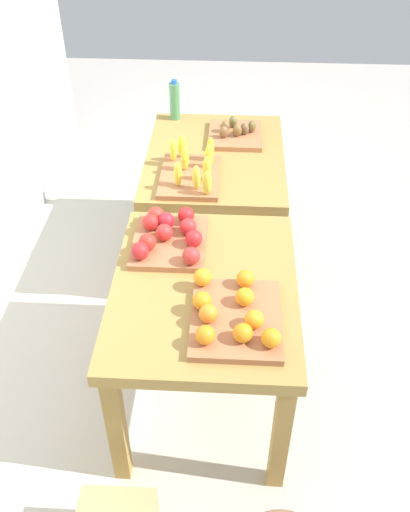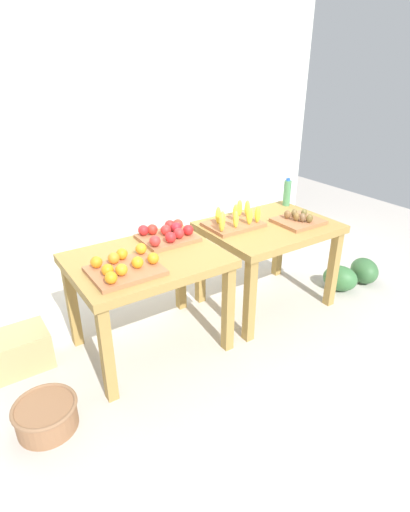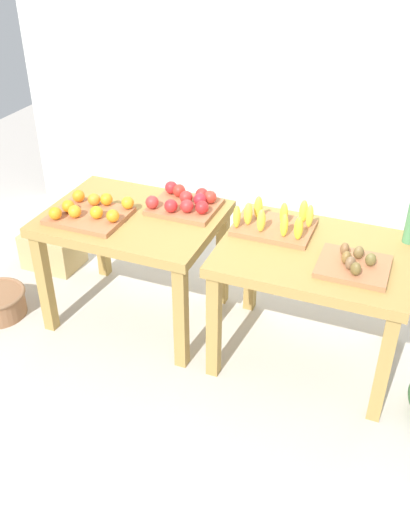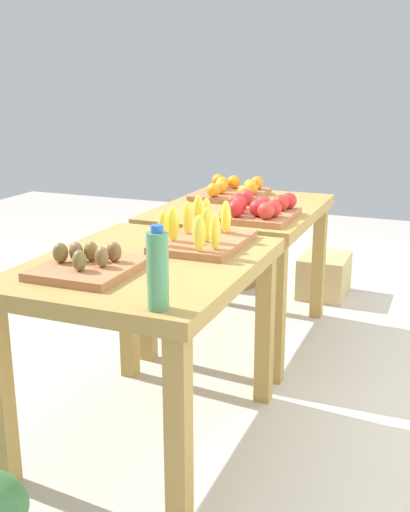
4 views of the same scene
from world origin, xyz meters
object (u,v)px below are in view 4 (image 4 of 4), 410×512
apple_bin (258,209)px  cardboard_produce_box (324,275)px  banana_crate (201,234)px  kiwi_bin (88,265)px  orange_bin (232,190)px  display_table_left (241,226)px  display_table_right (146,288)px  water_bottle (158,270)px  wicker_basket (232,271)px

apple_bin → cardboard_produce_box: (-1.15, 0.12, -0.66)m
banana_crate → kiwi_bin: banana_crate is taller
apple_bin → cardboard_produce_box: bearing=174.0°
apple_bin → banana_crate: 0.58m
orange_bin → banana_crate: size_ratio=1.04×
orange_bin → apple_bin: apple_bin is taller
display_table_left → apple_bin: 0.36m
apple_bin → cardboard_produce_box: 1.33m
apple_bin → display_table_right: bearing=-11.9°
orange_bin → kiwi_bin: size_ratio=1.27×
display_table_right → cardboard_produce_box: bearing=171.4°
banana_crate → water_bottle: (0.72, 0.16, 0.07)m
water_bottle → wicker_basket: size_ratio=0.68×
kiwi_bin → cardboard_produce_box: size_ratio=0.90×
cardboard_produce_box → orange_bin: bearing=-32.9°
kiwi_bin → cardboard_produce_box: (-2.21, 0.41, -0.64)m
display_table_left → banana_crate: size_ratio=2.36×
display_table_left → cardboard_produce_box: size_ratio=2.60×
wicker_basket → apple_bin: bearing=25.0°
apple_bin → wicker_basket: bearing=-155.0°
display_table_left → water_bottle: 1.61m
display_table_right → kiwi_bin: bearing=-28.0°
water_bottle → wicker_basket: (-2.44, -0.63, -0.78)m
display_table_right → wicker_basket: bearing=-170.0°
kiwi_bin → banana_crate: bearing=154.6°
display_table_left → kiwi_bin: kiwi_bin is taller
display_table_left → cardboard_produce_box: display_table_left is taller
orange_bin → cardboard_produce_box: 1.02m
apple_bin → kiwi_bin: apple_bin is taller
orange_bin → banana_crate: bearing=13.0°
apple_bin → kiwi_bin: size_ratio=1.16×
display_table_left → kiwi_bin: bearing=-4.9°
display_table_left → water_bottle: bearing=10.0°
apple_bin → water_bottle: size_ratio=1.64×
apple_bin → wicker_basket: (-1.14, -0.53, -0.70)m
kiwi_bin → water_bottle: water_bottle is taller
cardboard_produce_box → wicker_basket: bearing=-89.2°
banana_crate → wicker_basket: bearing=-164.8°
water_bottle → orange_bin: bearing=-167.3°
display_table_right → apple_bin: size_ratio=2.49×
orange_bin → banana_crate: 1.09m
display_table_right → banana_crate: size_ratio=2.36×
orange_bin → display_table_right: bearing=5.5°
orange_bin → cardboard_produce_box: bearing=147.1°
kiwi_bin → cardboard_produce_box: bearing=169.4°
apple_bin → banana_crate: (0.58, -0.06, 0.00)m
banana_crate → kiwi_bin: size_ratio=1.22×
orange_bin → wicker_basket: size_ratio=1.22×
wicker_basket → cardboard_produce_box: size_ratio=0.94×
water_bottle → display_table_left: bearing=-170.0°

